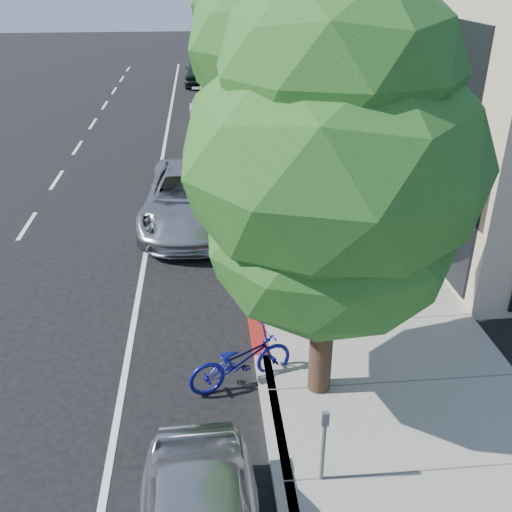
{
  "coord_description": "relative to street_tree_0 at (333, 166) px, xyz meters",
  "views": [
    {
      "loc": [
        -0.95,
        -9.79,
        6.83
      ],
      "look_at": [
        0.05,
        0.83,
        1.35
      ],
      "focal_mm": 40.0,
      "sensor_mm": 36.0,
      "label": 1
    }
  ],
  "objects": [
    {
      "name": "ground",
      "position": [
        -0.9,
        2.0,
        -4.22
      ],
      "size": [
        120.0,
        120.0,
        0.0
      ],
      "primitive_type": "plane",
      "color": "black",
      "rests_on": "ground"
    },
    {
      "name": "sidewalk",
      "position": [
        1.4,
        10.0,
        -4.14
      ],
      "size": [
        4.6,
        56.0,
        0.15
      ],
      "primitive_type": "cube",
      "color": "gray",
      "rests_on": "ground"
    },
    {
      "name": "curb",
      "position": [
        -0.9,
        10.0,
        -4.14
      ],
      "size": [
        0.3,
        56.0,
        0.15
      ],
      "primitive_type": "cube",
      "color": "#9E998E",
      "rests_on": "ground"
    },
    {
      "name": "curb_red_segment",
      "position": [
        -0.9,
        3.0,
        -4.14
      ],
      "size": [
        0.32,
        4.0,
        0.15
      ],
      "primitive_type": "cube",
      "color": "maroon",
      "rests_on": "ground"
    },
    {
      "name": "storefront_building",
      "position": [
        8.7,
        20.0,
        -0.72
      ],
      "size": [
        10.0,
        36.0,
        7.0
      ],
      "primitive_type": "cube",
      "color": "#C4B696",
      "rests_on": "ground"
    },
    {
      "name": "street_tree_0",
      "position": [
        0.0,
        0.0,
        0.0
      ],
      "size": [
        4.54,
        4.54,
        6.94
      ],
      "color": "black",
      "rests_on": "ground"
    },
    {
      "name": "street_tree_1",
      "position": [
        0.0,
        6.0,
        0.81
      ],
      "size": [
        4.37,
        4.37,
        7.96
      ],
      "color": "black",
      "rests_on": "ground"
    },
    {
      "name": "street_tree_2",
      "position": [
        -0.0,
        12.0,
        0.05
      ],
      "size": [
        4.67,
        4.67,
        7.04
      ],
      "color": "black",
      "rests_on": "ground"
    },
    {
      "name": "street_tree_3",
      "position": [
        0.0,
        18.0,
        0.62
      ],
      "size": [
        4.29,
        4.29,
        7.68
      ],
      "color": "black",
      "rests_on": "ground"
    },
    {
      "name": "street_tree_4",
      "position": [
        0.0,
        24.0,
        0.69
      ],
      "size": [
        4.64,
        4.64,
        7.89
      ],
      "color": "black",
      "rests_on": "ground"
    },
    {
      "name": "street_tree_5",
      "position": [
        0.0,
        30.0,
        0.68
      ],
      "size": [
        4.16,
        4.16,
        7.73
      ],
      "color": "black",
      "rests_on": "ground"
    },
    {
      "name": "cyclist",
      "position": [
        -1.21,
        5.0,
        -3.43
      ],
      "size": [
        0.51,
        0.65,
        1.58
      ],
      "primitive_type": "imported",
      "rotation": [
        0.0,
        0.0,
        1.31
      ],
      "color": "silver",
      "rests_on": "ground"
    },
    {
      "name": "bicycle",
      "position": [
        -1.35,
        0.41,
        -3.7
      ],
      "size": [
        2.09,
        1.32,
        1.04
      ],
      "primitive_type": "imported",
      "rotation": [
        0.0,
        0.0,
        1.92
      ],
      "color": "navy",
      "rests_on": "ground"
    },
    {
      "name": "silver_suv",
      "position": [
        -2.26,
        7.81,
        -3.41
      ],
      "size": [
        3.0,
        5.94,
        1.61
      ],
      "primitive_type": "imported",
      "rotation": [
        0.0,
        0.0,
        -0.06
      ],
      "color": "#B0B0B5",
      "rests_on": "ground"
    },
    {
      "name": "dark_sedan",
      "position": [
        -1.51,
        15.31,
        -3.49
      ],
      "size": [
        1.86,
        4.51,
        1.45
      ],
      "primitive_type": "imported",
      "rotation": [
        0.0,
        0.0,
        -0.08
      ],
      "color": "#212426",
      "rests_on": "ground"
    },
    {
      "name": "white_pickup",
      "position": [
        -1.4,
        18.65,
        -3.48
      ],
      "size": [
        2.16,
        5.14,
        1.48
      ],
      "primitive_type": "imported",
      "rotation": [
        0.0,
        0.0,
        0.01
      ],
      "color": "silver",
      "rests_on": "ground"
    },
    {
      "name": "dark_suv_far",
      "position": [
        -1.73,
        29.72,
        -3.37
      ],
      "size": [
        2.36,
        5.11,
        1.7
      ],
      "primitive_type": "imported",
      "rotation": [
        0.0,
        0.0,
        -0.07
      ],
      "color": "black",
      "rests_on": "ground"
    },
    {
      "name": "pedestrian",
      "position": [
        2.4,
        12.31,
        -3.24
      ],
      "size": [
        1.02,
        0.99,
        1.65
      ],
      "primitive_type": "imported",
      "rotation": [
        0.0,
        0.0,
        3.83
      ],
      "color": "black",
      "rests_on": "sidewalk"
    }
  ]
}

